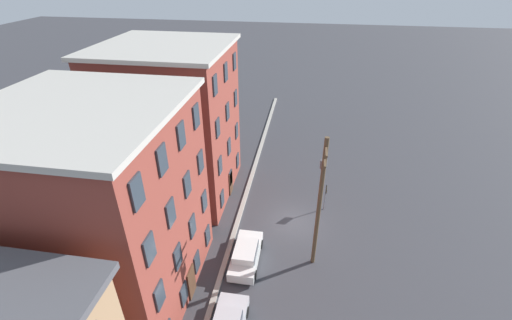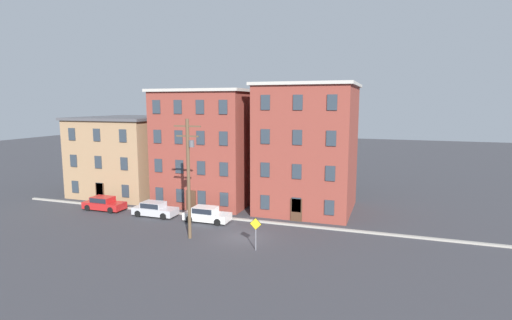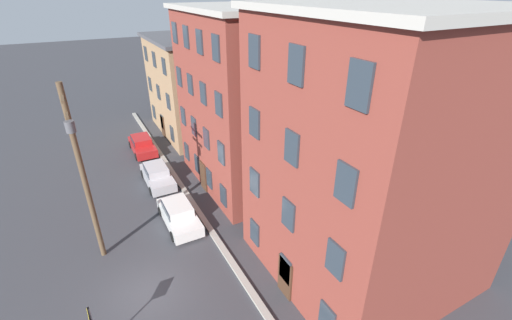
# 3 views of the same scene
# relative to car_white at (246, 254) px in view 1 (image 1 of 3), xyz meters

# --- Properties ---
(ground_plane) EXTENTS (200.00, 200.00, 0.00)m
(ground_plane) POSITION_rel_car_white_xyz_m (4.79, -3.05, -0.75)
(ground_plane) COLOR #38383D
(kerb_strip) EXTENTS (56.00, 0.36, 0.16)m
(kerb_strip) POSITION_rel_car_white_xyz_m (4.79, 1.45, -0.67)
(kerb_strip) COLOR #9E998E
(kerb_strip) RESTS_ON ground_plane
(apartment_midblock) EXTENTS (10.57, 10.14, 12.65)m
(apartment_midblock) POSITION_rel_car_white_xyz_m (-3.21, 7.76, 5.59)
(apartment_midblock) COLOR brown
(apartment_midblock) RESTS_ON ground_plane
(apartment_far) EXTENTS (9.88, 9.88, 13.16)m
(apartment_far) POSITION_rel_car_white_xyz_m (8.04, 7.63, 5.85)
(apartment_far) COLOR brown
(apartment_far) RESTS_ON ground_plane
(car_white) EXTENTS (4.40, 1.92, 1.43)m
(car_white) POSITION_rel_car_white_xyz_m (0.00, 0.00, 0.00)
(car_white) COLOR silver
(car_white) RESTS_ON ground_plane
(caution_sign) EXTENTS (0.98, 0.08, 2.58)m
(caution_sign) POSITION_rel_car_white_xyz_m (6.87, -5.56, 0.98)
(caution_sign) COLOR slate
(caution_sign) RESTS_ON ground_plane
(utility_pole) EXTENTS (2.40, 0.44, 9.95)m
(utility_pole) POSITION_rel_car_white_xyz_m (0.79, -4.70, 4.83)
(utility_pole) COLOR brown
(utility_pole) RESTS_ON ground_plane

